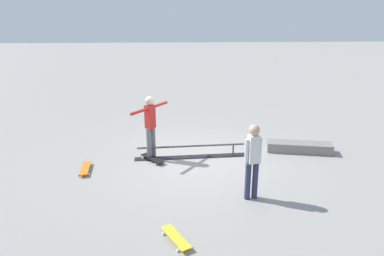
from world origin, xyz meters
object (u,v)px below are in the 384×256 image
skateboard_main (152,158)px  bystander_white_shirt (253,158)px  grind_rail (191,152)px  skater_main (150,123)px  skate_ledge (299,147)px  loose_skateboard_yellow (176,237)px  loose_skateboard_orange (85,168)px

skateboard_main → bystander_white_shirt: 3.11m
grind_rail → skateboard_main: 1.05m
bystander_white_shirt → skater_main: bearing=-57.3°
bystander_white_shirt → skate_ledge: bearing=-139.2°
grind_rail → loose_skateboard_yellow: size_ratio=3.80×
skater_main → bystander_white_shirt: 3.15m
skate_ledge → loose_skateboard_orange: size_ratio=2.15×
grind_rail → loose_skateboard_orange: bearing=11.6°
loose_skateboard_orange → grind_rail: bearing=100.1°
skateboard_main → bystander_white_shirt: size_ratio=0.45×
skate_ledge → loose_skateboard_orange: bearing=9.8°
skater_main → skateboard_main: 0.94m
grind_rail → skateboard_main: (1.03, 0.22, -0.07)m
skater_main → loose_skateboard_orange: bearing=-28.5°
grind_rail → loose_skateboard_yellow: (0.41, 3.66, -0.07)m
skateboard_main → bystander_white_shirt: bystander_white_shirt is taller
skater_main → bystander_white_shirt: skater_main is taller
loose_skateboard_orange → skate_ledge: bearing=94.3°
loose_skateboard_yellow → skater_main: bearing=-18.1°
skater_main → skateboard_main: skater_main is taller
grind_rail → bystander_white_shirt: bystander_white_shirt is taller
skateboard_main → grind_rail: bearing=-119.2°
grind_rail → loose_skateboard_orange: 2.75m
grind_rail → skateboard_main: size_ratio=4.13×
bystander_white_shirt → loose_skateboard_orange: bearing=-34.0°
skater_main → bystander_white_shirt: (-2.24, 2.22, -0.06)m
skate_ledge → skater_main: 4.18m
grind_rail → skate_ledge: 3.03m
loose_skateboard_orange → skater_main: bearing=108.8°
bystander_white_shirt → loose_skateboard_orange: (3.83, -1.50, -0.86)m
grind_rail → skater_main: 1.35m
skateboard_main → loose_skateboard_yellow: same height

